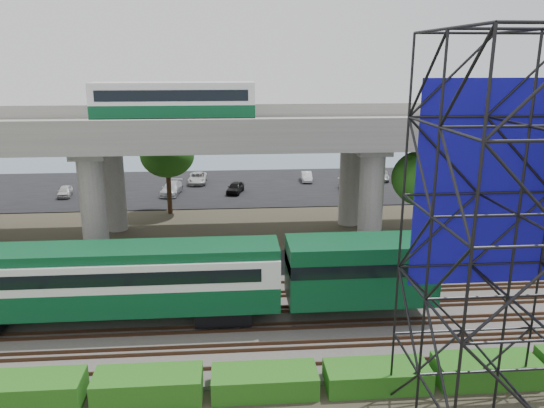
{
  "coord_description": "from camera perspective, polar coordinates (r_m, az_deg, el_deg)",
  "views": [
    {
      "loc": [
        -0.3,
        -24.45,
        14.14
      ],
      "look_at": [
        2.16,
        6.0,
        5.69
      ],
      "focal_mm": 35.0,
      "sensor_mm": 36.0,
      "label": 1
    }
  ],
  "objects": [
    {
      "name": "ground",
      "position": [
        28.25,
        -3.5,
        -14.61
      ],
      "size": [
        140.0,
        140.0,
        0.0
      ],
      "primitive_type": "plane",
      "color": "#474233",
      "rests_on": "ground"
    },
    {
      "name": "hedge_strip",
      "position": [
        24.33,
        -0.8,
        -18.46
      ],
      "size": [
        34.6,
        1.8,
        1.2
      ],
      "color": "#1C5A14",
      "rests_on": "ground"
    },
    {
      "name": "service_road",
      "position": [
        37.69,
        -3.85,
        -6.54
      ],
      "size": [
        90.0,
        5.0,
        0.08
      ],
      "primitive_type": "cube",
      "color": "black",
      "rests_on": "ground"
    },
    {
      "name": "trees",
      "position": [
        41.74,
        -10.54,
        3.35
      ],
      "size": [
        40.94,
        16.94,
        7.69
      ],
      "color": "#382314",
      "rests_on": "ground"
    },
    {
      "name": "parked_cars",
      "position": [
        59.55,
        -4.62,
        2.34
      ],
      "size": [
        37.37,
        9.51,
        1.29
      ],
      "color": "beige",
      "rests_on": "parking_lot"
    },
    {
      "name": "harbor_water",
      "position": [
        81.68,
        -4.36,
        5.46
      ],
      "size": [
        140.0,
        40.0,
        0.03
      ],
      "primitive_type": "cube",
      "color": "#455E72",
      "rests_on": "ground"
    },
    {
      "name": "ballast_bed",
      "position": [
        29.95,
        -3.59,
        -12.53
      ],
      "size": [
        90.0,
        12.0,
        0.2
      ],
      "primitive_type": "cube",
      "color": "slate",
      "rests_on": "ground"
    },
    {
      "name": "rail_tracks",
      "position": [
        29.86,
        -3.6,
        -12.22
      ],
      "size": [
        90.0,
        9.52,
        0.16
      ],
      "color": "#472D1E",
      "rests_on": "ballast_bed"
    },
    {
      "name": "commuter_train",
      "position": [
        29.16,
        -14.05,
        -7.74
      ],
      "size": [
        29.3,
        3.06,
        4.3
      ],
      "color": "black",
      "rests_on": "rail_tracks"
    },
    {
      "name": "parking_lot",
      "position": [
        60.13,
        -4.21,
        1.86
      ],
      "size": [
        90.0,
        18.0,
        0.08
      ],
      "primitive_type": "cube",
      "color": "black",
      "rests_on": "ground"
    },
    {
      "name": "overpass",
      "position": [
        40.88,
        -4.63,
        7.08
      ],
      "size": [
        80.0,
        12.0,
        12.4
      ],
      "color": "#9E9B93",
      "rests_on": "ground"
    },
    {
      "name": "suv",
      "position": [
        37.99,
        -16.86,
        -5.77
      ],
      "size": [
        5.39,
        2.72,
        1.46
      ],
      "primitive_type": "imported",
      "rotation": [
        0.0,
        0.0,
        1.51
      ],
      "color": "black",
      "rests_on": "service_road"
    }
  ]
}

